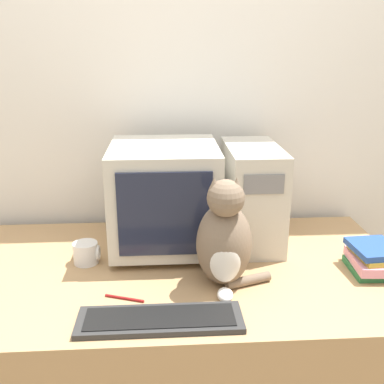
{
  "coord_description": "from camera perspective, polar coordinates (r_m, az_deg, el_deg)",
  "views": [
    {
      "loc": [
        -0.03,
        -1.05,
        1.51
      ],
      "look_at": [
        0.07,
        0.49,
        1.0
      ],
      "focal_mm": 42.0,
      "sensor_mm": 36.0,
      "label": 1
    }
  ],
  "objects": [
    {
      "name": "mug",
      "position": [
        1.76,
        -13.26,
        -7.53
      ],
      "size": [
        0.1,
        0.09,
        0.08
      ],
      "color": "white",
      "rests_on": "desk"
    },
    {
      "name": "computer_tower",
      "position": [
        1.87,
        7.58,
        -0.34
      ],
      "size": [
        0.21,
        0.42,
        0.41
      ],
      "color": "beige",
      "rests_on": "desk"
    },
    {
      "name": "book_stack",
      "position": [
        1.78,
        21.85,
        -7.88
      ],
      "size": [
        0.17,
        0.21,
        0.1
      ],
      "color": "#28703D",
      "rests_on": "desk"
    },
    {
      "name": "cat",
      "position": [
        1.53,
        4.16,
        -6.09
      ],
      "size": [
        0.27,
        0.27,
        0.39
      ],
      "rotation": [
        0.0,
        0.0,
        -0.07
      ],
      "color": "#7A6651",
      "rests_on": "desk"
    },
    {
      "name": "pen",
      "position": [
        1.52,
        -8.57,
        -13.19
      ],
      "size": [
        0.13,
        0.05,
        0.01
      ],
      "color": "maroon",
      "rests_on": "desk"
    },
    {
      "name": "desk",
      "position": [
        1.9,
        -2.04,
        -19.08
      ],
      "size": [
        1.72,
        0.92,
        0.72
      ],
      "color": "tan",
      "rests_on": "ground_plane"
    },
    {
      "name": "wall_back",
      "position": [
        2.05,
        -2.78,
        11.01
      ],
      "size": [
        7.0,
        0.05,
        2.5
      ],
      "color": "silver",
      "rests_on": "ground_plane"
    },
    {
      "name": "crt_monitor",
      "position": [
        1.79,
        -3.49,
        -0.53
      ],
      "size": [
        0.42,
        0.44,
        0.42
      ],
      "color": "beige",
      "rests_on": "desk"
    },
    {
      "name": "keyboard",
      "position": [
        1.4,
        -4.07,
        -15.85
      ],
      "size": [
        0.5,
        0.15,
        0.02
      ],
      "color": "#2D2D2D",
      "rests_on": "desk"
    }
  ]
}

